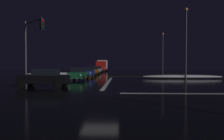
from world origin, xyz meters
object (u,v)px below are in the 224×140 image
at_px(sedan_gray, 98,69).
at_px(streetlamp_right_near, 186,38).
at_px(traffic_signal_nw, 32,39).
at_px(sedan_orange, 92,71).
at_px(box_truck, 102,65).
at_px(sedan_silver, 96,70).
at_px(streetlamp_right_far, 163,50).
at_px(sedan_green, 78,74).
at_px(sedan_blue, 88,72).
at_px(sedan_black_crossing, 44,78).

bearing_deg(sedan_gray, streetlamp_right_near, -56.55).
distance_m(sedan_gray, traffic_signal_nw, 28.37).
relative_size(sedan_orange, streetlamp_right_near, 0.46).
distance_m(sedan_gray, box_truck, 7.95).
distance_m(sedan_silver, box_truck, 13.23).
relative_size(sedan_gray, streetlamp_right_far, 0.51).
bearing_deg(sedan_green, streetlamp_right_near, 10.58).
bearing_deg(sedan_blue, sedan_green, -93.27).
distance_m(traffic_signal_nw, streetlamp_right_near, 19.28).
relative_size(streetlamp_right_far, streetlamp_right_near, 0.90).
xyz_separation_m(sedan_green, streetlamp_right_far, (13.94, 18.60, 4.12)).
bearing_deg(sedan_silver, sedan_blue, -88.59).
bearing_deg(traffic_signal_nw, sedan_silver, 79.43).
height_order(traffic_signal_nw, streetlamp_right_far, streetlamp_right_far).
xyz_separation_m(sedan_orange, sedan_silver, (-0.13, 6.50, 0.00)).
xyz_separation_m(sedan_green, sedan_black_crossing, (-1.36, -8.10, 0.00)).
relative_size(sedan_green, streetlamp_right_far, 0.51).
distance_m(sedan_gray, streetlamp_right_near, 26.04).
bearing_deg(box_truck, streetlamp_right_far, -43.87).
height_order(sedan_green, streetlamp_right_near, streetlamp_right_near).
relative_size(sedan_blue, streetlamp_right_near, 0.46).
bearing_deg(sedan_gray, streetlamp_right_far, -20.85).
xyz_separation_m(sedan_blue, sedan_gray, (-0.50, 18.53, 0.00)).
bearing_deg(traffic_signal_nw, sedan_blue, 64.00).
bearing_deg(sedan_blue, streetlamp_right_far, 44.00).
relative_size(sedan_blue, streetlamp_right_far, 0.51).
xyz_separation_m(box_truck, sedan_black_crossing, (-1.48, -39.98, -0.91)).
height_order(box_truck, streetlamp_right_far, streetlamp_right_far).
bearing_deg(box_truck, sedan_green, -90.23).
bearing_deg(streetlamp_right_near, sedan_gray, 123.45).
height_order(sedan_green, sedan_orange, same).
xyz_separation_m(sedan_gray, streetlamp_right_far, (14.12, -5.38, 4.12)).
relative_size(sedan_gray, box_truck, 0.52).
height_order(sedan_black_crossing, streetlamp_right_far, streetlamp_right_far).
bearing_deg(box_truck, sedan_silver, -90.61).
height_order(sedan_black_crossing, streetlamp_right_near, streetlamp_right_near).
distance_m(sedan_orange, box_truck, 19.72).
distance_m(sedan_black_crossing, streetlamp_right_near, 19.23).
xyz_separation_m(sedan_black_crossing, traffic_signal_nw, (-2.86, 4.26, 3.87)).
bearing_deg(streetlamp_right_near, sedan_green, -169.42).
bearing_deg(sedan_blue, sedan_gray, 91.54).
xyz_separation_m(sedan_green, sedan_gray, (-0.19, 23.98, 0.00)).
xyz_separation_m(sedan_blue, sedan_black_crossing, (-1.67, -13.55, 0.00)).
height_order(sedan_blue, traffic_signal_nw, traffic_signal_nw).
bearing_deg(streetlamp_right_near, sedan_black_crossing, -145.02).
bearing_deg(sedan_green, sedan_gray, 90.45).
height_order(sedan_green, traffic_signal_nw, traffic_signal_nw).
height_order(sedan_green, box_truck, box_truck).
distance_m(sedan_green, traffic_signal_nw, 6.89).
relative_size(sedan_green, box_truck, 0.52).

